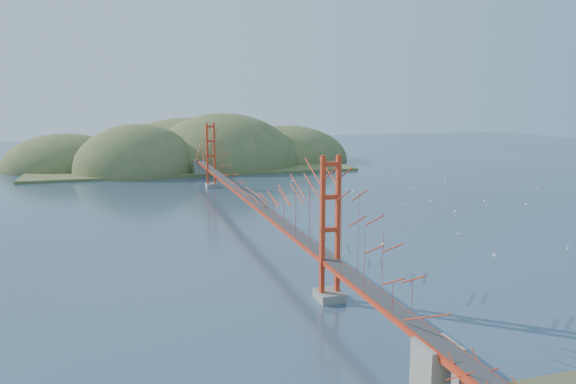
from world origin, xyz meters
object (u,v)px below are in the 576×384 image
object	(u,v)px
sailboat_0	(383,243)
bridge	(247,169)
sailboat_2	(456,212)
sailboat_1	(403,205)

from	to	relation	value
sailboat_0	bridge	bearing A→B (deg)	127.41
sailboat_2	sailboat_0	distance (m)	21.56
bridge	sailboat_0	size ratio (longest dim) A/B	156.61
sailboat_2	sailboat_1	size ratio (longest dim) A/B	0.91
sailboat_1	sailboat_2	bearing A→B (deg)	-55.45
bridge	sailboat_0	distance (m)	20.80
sailboat_0	sailboat_2	bearing A→B (deg)	35.82
bridge	sailboat_2	xyz separation A→B (m)	(29.41, -2.98, -6.87)
bridge	sailboat_1	world-z (taller)	bridge
sailboat_2	sailboat_0	world-z (taller)	sailboat_2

